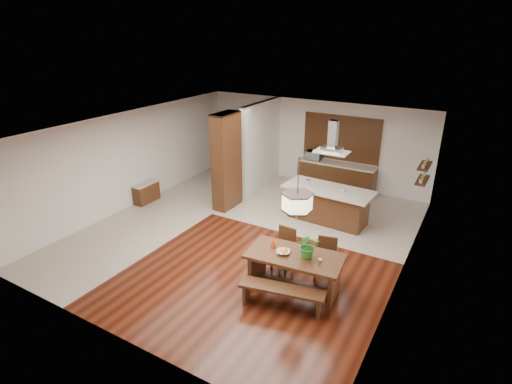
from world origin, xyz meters
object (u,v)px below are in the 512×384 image
Objects in this scene: fruit_bowl at (283,252)px; island_cup at (343,190)px; range_hood at (333,137)px; dining_chair_left at (283,250)px; kitchen_island at (328,204)px; dining_chair_right at (325,260)px; foliage_plant at (308,246)px; dining_table at (295,264)px; microwave at (314,155)px; pendant_lantern at (298,190)px; dining_bench at (282,298)px; hallway_console at (146,193)px.

fruit_bowl is 2.38× the size of island_cup.
range_hood reaches higher than fruit_bowl.
dining_chair_left is 2.83m from kitchen_island.
dining_chair_left is at bearing 175.04° from dining_chair_right.
foliage_plant is 3.46m from kitchen_island.
foliage_plant is 0.55m from fruit_bowl.
dining_table is 3.92× the size of microwave.
fruit_bowl is 3.84m from range_hood.
fruit_bowl reaches higher than dining_table.
pendant_lantern reaches higher than foliage_plant.
dining_bench is 1.76× the size of dining_chair_right.
dining_chair_left reaches higher than dining_chair_right.
fruit_bowl is 3.38m from island_cup.
dining_bench is 0.67× the size of kitchen_island.
kitchen_island is at bearing 99.07° from dining_table.
hallway_console is at bearing 170.16° from dining_chair_left.
dining_chair_right is 0.85m from foliage_plant.
fruit_bowl is (-0.49, -0.14, -0.22)m from foliage_plant.
fruit_bowl is 0.11× the size of kitchen_island.
microwave is (-1.99, 5.78, -1.15)m from pendant_lantern.
dining_table is 1.22× the size of dining_bench.
hallway_console is 6.24m from dining_table.
hallway_console is 6.50m from dining_chair_right.
dining_chair_left is 0.79m from fruit_bowl.
hallway_console is at bearing 164.22° from foliage_plant.
foliage_plant reaches higher than dining_bench.
dining_chair_left is 1.03× the size of dining_chair_right.
microwave is at bearing 109.00° from pendant_lantern.
dining_chair_right is 2.91m from kitchen_island.
dining_bench is 2.13m from pendant_lantern.
dining_chair_right is (0.36, 1.35, 0.24)m from dining_bench.
dining_bench is 14.55× the size of island_cup.
dining_table is at bearing -71.63° from microwave.
dining_chair_right is (6.40, -1.17, 0.16)m from hallway_console.
dining_table is 2.14× the size of dining_chair_right.
hallway_console is 0.98× the size of range_hood.
hallway_console is at bearing 159.13° from dining_chair_right.
island_cup is (-0.19, 4.00, 0.82)m from dining_bench.
microwave is (-1.45, 5.23, 0.60)m from dining_chair_left.
hallway_console is 5.65m from kitchen_island.
kitchen_island is (-0.97, 2.74, 0.04)m from dining_chair_right.
dining_chair_right is at bearing -65.40° from microwave.
island_cup is (0.42, -0.09, 0.54)m from kitchen_island.
dining_chair_right is at bearing 56.22° from pendant_lantern.
dining_bench is 3.31× the size of foliage_plant.
dining_chair_right is 1.06× the size of range_hood.
kitchen_island is (-0.31, 3.46, -0.33)m from fruit_bowl.
pendant_lantern is at bearing -16.93° from hallway_console.
dining_chair_left is 1.89× the size of microwave.
dining_chair_left is at bearing -13.15° from hallway_console.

